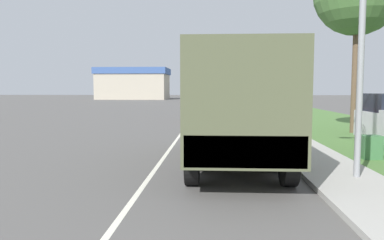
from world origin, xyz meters
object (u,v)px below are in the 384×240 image
Objects in this scene: car_nearest_ahead at (221,110)px; car_third_ahead at (214,100)px; car_second_ahead at (216,104)px; car_fourth_ahead at (213,98)px; car_farthest_ahead at (196,96)px; military_truck at (235,103)px.

car_nearest_ahead is 0.81× the size of car_third_ahead.
car_fourth_ahead is at bearing 90.74° from car_second_ahead.
car_farthest_ahead is at bearing 95.89° from car_second_ahead.
car_third_ahead is at bearing 90.98° from car_nearest_ahead.
car_farthest_ahead is (-3.28, 22.49, -0.05)m from car_third_ahead.
car_second_ahead is 21.56m from car_fourth_ahead.
military_truck is 46.67m from car_fourth_ahead.
car_second_ahead is at bearing -89.26° from car_fourth_ahead.
car_farthest_ahead is (-3.75, 57.84, -1.00)m from military_truck.
car_farthest_ahead is (-3.10, 11.19, 0.09)m from car_fourth_ahead.
car_third_ahead is at bearing 90.75° from military_truck.
military_truck is 25.12m from car_second_ahead.
car_farthest_ahead reaches higher than car_nearest_ahead.
car_second_ahead is 10.26m from car_third_ahead.
car_nearest_ahead is at bearing -89.04° from car_fourth_ahead.
military_truck is 1.48× the size of car_fourth_ahead.
car_third_ahead is at bearing -89.08° from car_fourth_ahead.
military_truck is 1.51× the size of car_farthest_ahead.
car_nearest_ahead is at bearing 90.43° from military_truck.
military_truck reaches higher than car_second_ahead.
car_nearest_ahead is 0.84× the size of car_farthest_ahead.
car_farthest_ahead is at bearing 94.80° from car_nearest_ahead.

